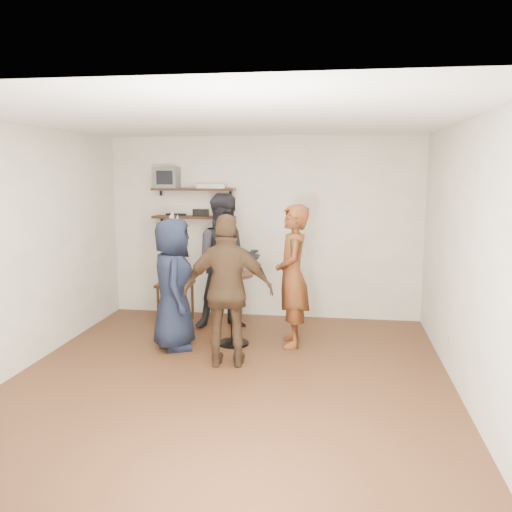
{
  "coord_description": "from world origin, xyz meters",
  "views": [
    {
      "loc": [
        1.07,
        -5.2,
        2.14
      ],
      "look_at": [
        0.21,
        0.4,
        1.22
      ],
      "focal_mm": 38.0,
      "sensor_mm": 36.0,
      "label": 1
    }
  ],
  "objects_px": {
    "radio": "(201,213)",
    "person_dark": "(227,262)",
    "crt_monitor": "(168,177)",
    "person_brown": "(228,291)",
    "dvd_deck": "(212,186)",
    "person_plaid": "(292,276)",
    "side_table": "(175,289)",
    "person_navy": "(173,284)",
    "drinks_table": "(233,299)"
  },
  "relations": [
    {
      "from": "radio",
      "to": "person_dark",
      "type": "distance_m",
      "value": 0.98
    },
    {
      "from": "crt_monitor",
      "to": "person_brown",
      "type": "distance_m",
      "value": 2.65
    },
    {
      "from": "dvd_deck",
      "to": "person_plaid",
      "type": "height_order",
      "value": "dvd_deck"
    },
    {
      "from": "side_table",
      "to": "person_navy",
      "type": "height_order",
      "value": "person_navy"
    },
    {
      "from": "person_brown",
      "to": "crt_monitor",
      "type": "bearing_deg",
      "value": -63.97
    },
    {
      "from": "drinks_table",
      "to": "person_brown",
      "type": "xyz_separation_m",
      "value": [
        0.09,
        -0.71,
        0.26
      ]
    },
    {
      "from": "crt_monitor",
      "to": "drinks_table",
      "type": "height_order",
      "value": "crt_monitor"
    },
    {
      "from": "person_brown",
      "to": "person_plaid",
      "type": "bearing_deg",
      "value": -134.7
    },
    {
      "from": "radio",
      "to": "person_dark",
      "type": "relative_size",
      "value": 0.12
    },
    {
      "from": "person_dark",
      "to": "radio",
      "type": "bearing_deg",
      "value": 112.91
    },
    {
      "from": "person_dark",
      "to": "person_navy",
      "type": "xyz_separation_m",
      "value": [
        -0.46,
        -0.91,
        -0.12
      ]
    },
    {
      "from": "side_table",
      "to": "person_brown",
      "type": "height_order",
      "value": "person_brown"
    },
    {
      "from": "person_dark",
      "to": "person_brown",
      "type": "height_order",
      "value": "person_dark"
    },
    {
      "from": "person_navy",
      "to": "person_brown",
      "type": "bearing_deg",
      "value": -140.85
    },
    {
      "from": "crt_monitor",
      "to": "person_dark",
      "type": "xyz_separation_m",
      "value": [
        0.98,
        -0.59,
        -1.11
      ]
    },
    {
      "from": "person_navy",
      "to": "person_brown",
      "type": "distance_m",
      "value": 0.91
    },
    {
      "from": "crt_monitor",
      "to": "person_dark",
      "type": "bearing_deg",
      "value": -30.91
    },
    {
      "from": "dvd_deck",
      "to": "radio",
      "type": "height_order",
      "value": "dvd_deck"
    },
    {
      "from": "dvd_deck",
      "to": "person_dark",
      "type": "height_order",
      "value": "dvd_deck"
    },
    {
      "from": "crt_monitor",
      "to": "radio",
      "type": "distance_m",
      "value": 0.69
    },
    {
      "from": "dvd_deck",
      "to": "radio",
      "type": "bearing_deg",
      "value": 180.0
    },
    {
      "from": "side_table",
      "to": "drinks_table",
      "type": "xyz_separation_m",
      "value": [
        0.99,
        -0.83,
        0.1
      ]
    },
    {
      "from": "radio",
      "to": "person_brown",
      "type": "distance_m",
      "value": 2.25
    },
    {
      "from": "side_table",
      "to": "person_dark",
      "type": "height_order",
      "value": "person_dark"
    },
    {
      "from": "radio",
      "to": "side_table",
      "type": "bearing_deg",
      "value": -121.34
    },
    {
      "from": "dvd_deck",
      "to": "person_plaid",
      "type": "distance_m",
      "value": 2.01
    },
    {
      "from": "dvd_deck",
      "to": "radio",
      "type": "relative_size",
      "value": 1.82
    },
    {
      "from": "radio",
      "to": "drinks_table",
      "type": "distance_m",
      "value": 1.74
    },
    {
      "from": "side_table",
      "to": "person_brown",
      "type": "bearing_deg",
      "value": -55.16
    },
    {
      "from": "drinks_table",
      "to": "person_dark",
      "type": "relative_size",
      "value": 0.49
    },
    {
      "from": "person_navy",
      "to": "person_dark",
      "type": "bearing_deg",
      "value": -45.51
    },
    {
      "from": "dvd_deck",
      "to": "person_plaid",
      "type": "relative_size",
      "value": 0.23
    },
    {
      "from": "crt_monitor",
      "to": "radio",
      "type": "bearing_deg",
      "value": 0.0
    },
    {
      "from": "side_table",
      "to": "drinks_table",
      "type": "height_order",
      "value": "drinks_table"
    },
    {
      "from": "side_table",
      "to": "crt_monitor",
      "type": "bearing_deg",
      "value": 115.53
    },
    {
      "from": "side_table",
      "to": "drinks_table",
      "type": "relative_size",
      "value": 0.64
    },
    {
      "from": "person_plaid",
      "to": "side_table",
      "type": "bearing_deg",
      "value": -120.92
    },
    {
      "from": "dvd_deck",
      "to": "drinks_table",
      "type": "bearing_deg",
      "value": -66.86
    },
    {
      "from": "radio",
      "to": "person_plaid",
      "type": "relative_size",
      "value": 0.13
    },
    {
      "from": "radio",
      "to": "person_plaid",
      "type": "bearing_deg",
      "value": -39.51
    },
    {
      "from": "crt_monitor",
      "to": "dvd_deck",
      "type": "bearing_deg",
      "value": 0.0
    },
    {
      "from": "drinks_table",
      "to": "side_table",
      "type": "bearing_deg",
      "value": 139.96
    },
    {
      "from": "dvd_deck",
      "to": "person_dark",
      "type": "bearing_deg",
      "value": -60.9
    },
    {
      "from": "dvd_deck",
      "to": "person_dark",
      "type": "distance_m",
      "value": 1.19
    },
    {
      "from": "crt_monitor",
      "to": "drinks_table",
      "type": "relative_size",
      "value": 0.36
    },
    {
      "from": "dvd_deck",
      "to": "person_brown",
      "type": "height_order",
      "value": "dvd_deck"
    },
    {
      "from": "person_dark",
      "to": "person_brown",
      "type": "relative_size",
      "value": 1.09
    },
    {
      "from": "drinks_table",
      "to": "person_dark",
      "type": "xyz_separation_m",
      "value": [
        -0.22,
        0.68,
        0.34
      ]
    },
    {
      "from": "drinks_table",
      "to": "person_brown",
      "type": "height_order",
      "value": "person_brown"
    },
    {
      "from": "side_table",
      "to": "person_plaid",
      "type": "height_order",
      "value": "person_plaid"
    }
  ]
}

